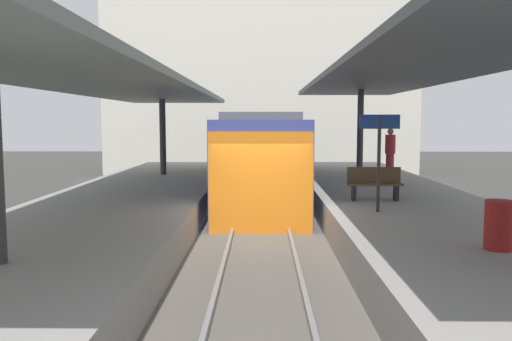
# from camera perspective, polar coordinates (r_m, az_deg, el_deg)

# --- Properties ---
(ground_plane) EXTENTS (80.00, 80.00, 0.00)m
(ground_plane) POSITION_cam_1_polar(r_m,az_deg,el_deg) (12.61, 0.50, -8.60)
(ground_plane) COLOR #383835
(platform_left) EXTENTS (4.40, 28.00, 1.00)m
(platform_left) POSITION_cam_1_polar(r_m,az_deg,el_deg) (13.07, -16.50, -6.07)
(platform_left) COLOR gray
(platform_left) RESTS_ON ground_plane
(platform_right) EXTENTS (4.40, 28.00, 1.00)m
(platform_right) POSITION_cam_1_polar(r_m,az_deg,el_deg) (13.05, 17.53, -6.12)
(platform_right) COLOR gray
(platform_right) RESTS_ON ground_plane
(track_ballast) EXTENTS (3.20, 28.00, 0.20)m
(track_ballast) POSITION_cam_1_polar(r_m,az_deg,el_deg) (12.58, 0.50, -8.16)
(track_ballast) COLOR #59544C
(track_ballast) RESTS_ON ground_plane
(rail_near_side) EXTENTS (0.08, 28.00, 0.14)m
(rail_near_side) POSITION_cam_1_polar(r_m,az_deg,el_deg) (12.57, -2.81, -7.39)
(rail_near_side) COLOR slate
(rail_near_side) RESTS_ON track_ballast
(rail_far_side) EXTENTS (0.08, 28.00, 0.14)m
(rail_far_side) POSITION_cam_1_polar(r_m,az_deg,el_deg) (12.56, 3.82, -7.40)
(rail_far_side) COLOR slate
(rail_far_side) RESTS_ON track_ballast
(commuter_train) EXTENTS (2.78, 10.93, 3.10)m
(commuter_train) POSITION_cam_1_polar(r_m,az_deg,el_deg) (18.45, 0.57, 1.31)
(commuter_train) COLOR #38428C
(commuter_train) RESTS_ON track_ballast
(canopy_left) EXTENTS (4.18, 21.00, 3.06)m
(canopy_left) POSITION_cam_1_polar(r_m,az_deg,el_deg) (14.19, -15.19, 8.84)
(canopy_left) COLOR #333335
(canopy_left) RESTS_ON platform_left
(canopy_right) EXTENTS (4.18, 21.00, 3.42)m
(canopy_right) POSITION_cam_1_polar(r_m,az_deg,el_deg) (14.19, 16.32, 10.22)
(canopy_right) COLOR #333335
(canopy_right) RESTS_ON platform_right
(platform_bench) EXTENTS (1.40, 0.41, 0.86)m
(platform_bench) POSITION_cam_1_polar(r_m,az_deg,el_deg) (13.87, 12.92, -1.30)
(platform_bench) COLOR black
(platform_bench) RESTS_ON platform_right
(platform_sign) EXTENTS (0.90, 0.08, 2.21)m
(platform_sign) POSITION_cam_1_polar(r_m,az_deg,el_deg) (12.00, 13.42, 3.21)
(platform_sign) COLOR #262628
(platform_sign) RESTS_ON platform_right
(litter_bin) EXTENTS (0.44, 0.44, 0.80)m
(litter_bin) POSITION_cam_1_polar(r_m,az_deg,el_deg) (9.21, 25.16, -5.46)
(litter_bin) COLOR maroon
(litter_bin) RESTS_ON platform_right
(passenger_near_bench) EXTENTS (0.36, 0.36, 1.80)m
(passenger_near_bench) POSITION_cam_1_polar(r_m,az_deg,el_deg) (18.95, 14.55, 1.90)
(passenger_near_bench) COLOR maroon
(passenger_near_bench) RESTS_ON platform_right
(station_building_backdrop) EXTENTS (18.00, 6.00, 11.00)m
(station_building_backdrop) POSITION_cam_1_polar(r_m,az_deg,el_deg) (32.32, 0.52, 9.78)
(station_building_backdrop) COLOR beige
(station_building_backdrop) RESTS_ON ground_plane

